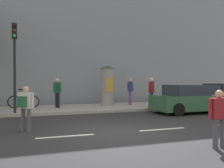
{
  "coord_description": "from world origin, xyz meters",
  "views": [
    {
      "loc": [
        -2.97,
        -7.9,
        1.74
      ],
      "look_at": [
        0.52,
        2.0,
        1.59
      ],
      "focal_mm": 40.83,
      "sensor_mm": 36.0,
      "label": 1
    }
  ],
  "objects_px": {
    "poster_column": "(107,85)",
    "pedestrian_tallest": "(219,114)",
    "pedestrian_in_light_jacket": "(130,89)",
    "parked_car_red": "(193,99)",
    "pedestrian_with_backpack": "(151,90)",
    "pedestrian_in_red_top": "(57,90)",
    "pedestrian_in_dark_shirt": "(25,104)",
    "traffic_light": "(15,53)",
    "bicycle_leaning": "(23,101)"
  },
  "relations": [
    {
      "from": "poster_column",
      "to": "pedestrian_in_dark_shirt",
      "type": "height_order",
      "value": "poster_column"
    },
    {
      "from": "poster_column",
      "to": "parked_car_red",
      "type": "bearing_deg",
      "value": -49.12
    },
    {
      "from": "poster_column",
      "to": "pedestrian_in_red_top",
      "type": "xyz_separation_m",
      "value": [
        -3.24,
        -0.5,
        -0.29
      ]
    },
    {
      "from": "parked_car_red",
      "to": "pedestrian_in_light_jacket",
      "type": "bearing_deg",
      "value": 118.58
    },
    {
      "from": "pedestrian_with_backpack",
      "to": "parked_car_red",
      "type": "relative_size",
      "value": 0.38
    },
    {
      "from": "pedestrian_with_backpack",
      "to": "pedestrian_tallest",
      "type": "bearing_deg",
      "value": -106.51
    },
    {
      "from": "pedestrian_tallest",
      "to": "pedestrian_in_red_top",
      "type": "relative_size",
      "value": 0.87
    },
    {
      "from": "pedestrian_in_red_top",
      "to": "parked_car_red",
      "type": "bearing_deg",
      "value": -27.84
    },
    {
      "from": "pedestrian_with_backpack",
      "to": "pedestrian_in_red_top",
      "type": "distance_m",
      "value": 5.51
    },
    {
      "from": "pedestrian_in_red_top",
      "to": "bicycle_leaning",
      "type": "bearing_deg",
      "value": 166.58
    },
    {
      "from": "pedestrian_in_dark_shirt",
      "to": "poster_column",
      "type": "bearing_deg",
      "value": 51.68
    },
    {
      "from": "pedestrian_in_dark_shirt",
      "to": "bicycle_leaning",
      "type": "bearing_deg",
      "value": 90.43
    },
    {
      "from": "poster_column",
      "to": "pedestrian_tallest",
      "type": "distance_m",
      "value": 10.35
    },
    {
      "from": "traffic_light",
      "to": "pedestrian_with_backpack",
      "type": "xyz_separation_m",
      "value": [
        7.53,
        0.22,
        -1.88
      ]
    },
    {
      "from": "pedestrian_in_dark_shirt",
      "to": "parked_car_red",
      "type": "bearing_deg",
      "value": 15.18
    },
    {
      "from": "pedestrian_in_dark_shirt",
      "to": "pedestrian_with_backpack",
      "type": "xyz_separation_m",
      "value": [
        7.08,
        4.23,
        0.26
      ]
    },
    {
      "from": "traffic_light",
      "to": "bicycle_leaning",
      "type": "relative_size",
      "value": 2.47
    },
    {
      "from": "pedestrian_in_red_top",
      "to": "parked_car_red",
      "type": "xyz_separation_m",
      "value": [
        6.77,
        -3.58,
        -0.44
      ]
    },
    {
      "from": "poster_column",
      "to": "pedestrian_with_backpack",
      "type": "distance_m",
      "value": 2.98
    },
    {
      "from": "traffic_light",
      "to": "poster_column",
      "type": "distance_m",
      "value": 6.23
    },
    {
      "from": "traffic_light",
      "to": "pedestrian_in_red_top",
      "type": "bearing_deg",
      "value": 39.76
    },
    {
      "from": "bicycle_leaning",
      "to": "poster_column",
      "type": "bearing_deg",
      "value": 0.63
    },
    {
      "from": "pedestrian_with_backpack",
      "to": "parked_car_red",
      "type": "xyz_separation_m",
      "value": [
        1.52,
        -1.9,
        -0.46
      ]
    },
    {
      "from": "pedestrian_tallest",
      "to": "bicycle_leaning",
      "type": "bearing_deg",
      "value": 114.66
    },
    {
      "from": "parked_car_red",
      "to": "pedestrian_tallest",
      "type": "bearing_deg",
      "value": -122.22
    },
    {
      "from": "pedestrian_in_dark_shirt",
      "to": "parked_car_red",
      "type": "height_order",
      "value": "pedestrian_in_dark_shirt"
    },
    {
      "from": "pedestrian_with_backpack",
      "to": "bicycle_leaning",
      "type": "height_order",
      "value": "pedestrian_with_backpack"
    },
    {
      "from": "bicycle_leaning",
      "to": "pedestrian_with_backpack",
      "type": "bearing_deg",
      "value": -16.6
    },
    {
      "from": "pedestrian_tallest",
      "to": "parked_car_red",
      "type": "distance_m",
      "value": 7.38
    },
    {
      "from": "pedestrian_in_dark_shirt",
      "to": "pedestrian_tallest",
      "type": "relative_size",
      "value": 1.03
    },
    {
      "from": "pedestrian_in_light_jacket",
      "to": "parked_car_red",
      "type": "relative_size",
      "value": 0.38
    },
    {
      "from": "pedestrian_in_red_top",
      "to": "pedestrian_tallest",
      "type": "bearing_deg",
      "value": -73.89
    },
    {
      "from": "pedestrian_in_dark_shirt",
      "to": "pedestrian_tallest",
      "type": "height_order",
      "value": "pedestrian_in_dark_shirt"
    },
    {
      "from": "pedestrian_with_backpack",
      "to": "pedestrian_in_red_top",
      "type": "relative_size",
      "value": 1.03
    },
    {
      "from": "pedestrian_in_dark_shirt",
      "to": "traffic_light",
      "type": "bearing_deg",
      "value": 96.37
    },
    {
      "from": "pedestrian_in_red_top",
      "to": "bicycle_leaning",
      "type": "relative_size",
      "value": 0.98
    },
    {
      "from": "poster_column",
      "to": "pedestrian_tallest",
      "type": "relative_size",
      "value": 1.72
    },
    {
      "from": "poster_column",
      "to": "pedestrian_tallest",
      "type": "bearing_deg",
      "value": -92.24
    },
    {
      "from": "pedestrian_in_dark_shirt",
      "to": "bicycle_leaning",
      "type": "xyz_separation_m",
      "value": [
        -0.05,
        6.36,
        -0.38
      ]
    },
    {
      "from": "pedestrian_in_dark_shirt",
      "to": "pedestrian_in_light_jacket",
      "type": "relative_size",
      "value": 0.89
    },
    {
      "from": "traffic_light",
      "to": "poster_column",
      "type": "bearing_deg",
      "value": 23.49
    },
    {
      "from": "bicycle_leaning",
      "to": "parked_car_red",
      "type": "xyz_separation_m",
      "value": [
        8.65,
        -4.02,
        0.19
      ]
    },
    {
      "from": "traffic_light",
      "to": "bicycle_leaning",
      "type": "xyz_separation_m",
      "value": [
        0.4,
        2.34,
        -2.52
      ]
    },
    {
      "from": "pedestrian_in_dark_shirt",
      "to": "bicycle_leaning",
      "type": "distance_m",
      "value": 6.37
    },
    {
      "from": "traffic_light",
      "to": "pedestrian_in_dark_shirt",
      "type": "distance_m",
      "value": 4.57
    },
    {
      "from": "pedestrian_tallest",
      "to": "pedestrian_in_light_jacket",
      "type": "bearing_deg",
      "value": 79.39
    },
    {
      "from": "pedestrian_in_red_top",
      "to": "pedestrian_with_backpack",
      "type": "bearing_deg",
      "value": -17.72
    },
    {
      "from": "pedestrian_tallest",
      "to": "bicycle_leaning",
      "type": "distance_m",
      "value": 11.3
    },
    {
      "from": "poster_column",
      "to": "pedestrian_with_backpack",
      "type": "height_order",
      "value": "poster_column"
    },
    {
      "from": "pedestrian_in_light_jacket",
      "to": "pedestrian_in_red_top",
      "type": "bearing_deg",
      "value": -177.57
    }
  ]
}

